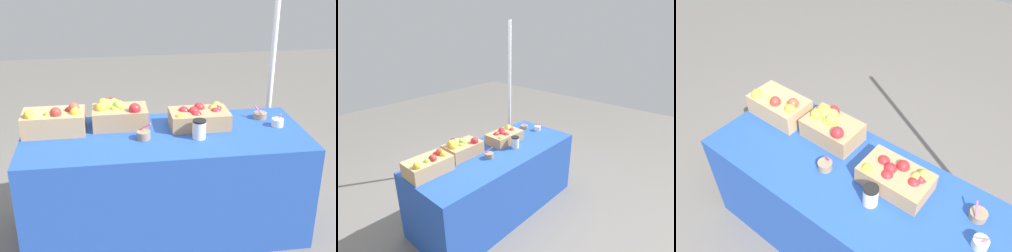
{
  "view_description": "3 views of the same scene",
  "coord_description": "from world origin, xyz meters",
  "views": [
    {
      "loc": [
        -0.37,
        -2.74,
        1.98
      ],
      "look_at": [
        0.02,
        -0.01,
        0.8
      ],
      "focal_mm": 48.61,
      "sensor_mm": 36.0,
      "label": 1
    },
    {
      "loc": [
        -1.86,
        -1.85,
        2.05
      ],
      "look_at": [
        0.2,
        0.03,
        0.97
      ],
      "focal_mm": 29.28,
      "sensor_mm": 36.0,
      "label": 2
    },
    {
      "loc": [
        0.84,
        -1.12,
        2.38
      ],
      "look_at": [
        -0.11,
        0.08,
        1.02
      ],
      "focal_mm": 38.18,
      "sensor_mm": 36.0,
      "label": 3
    }
  ],
  "objects": [
    {
      "name": "apple_crate_left",
      "position": [
        -0.72,
        0.13,
        0.83
      ],
      "size": [
        0.41,
        0.25,
        0.2
      ],
      "color": "tan",
      "rests_on": "table"
    },
    {
      "name": "ground_plane",
      "position": [
        0.0,
        0.0,
        0.0
      ],
      "size": [
        10.0,
        10.0,
        0.0
      ],
      "primitive_type": "plane",
      "color": "slate"
    },
    {
      "name": "apple_crate_middle",
      "position": [
        -0.3,
        0.19,
        0.83
      ],
      "size": [
        0.37,
        0.24,
        0.19
      ],
      "color": "tan",
      "rests_on": "table"
    },
    {
      "name": "sample_bowl_far",
      "position": [
        0.79,
        0.03,
        0.77
      ],
      "size": [
        0.08,
        0.08,
        0.1
      ],
      "color": "silver",
      "rests_on": "table"
    },
    {
      "name": "table",
      "position": [
        0.0,
        0.0,
        0.37
      ],
      "size": [
        1.9,
        0.76,
        0.74
      ],
      "primitive_type": "cube",
      "color": "#234CAD",
      "rests_on": "ground_plane"
    },
    {
      "name": "sample_bowl_mid",
      "position": [
        -0.15,
        -0.05,
        0.77
      ],
      "size": [
        0.1,
        0.09,
        0.11
      ],
      "color": "gray",
      "rests_on": "table"
    },
    {
      "name": "apple_crate_right",
      "position": [
        0.26,
        0.1,
        0.81
      ],
      "size": [
        0.4,
        0.25,
        0.15
      ],
      "color": "tan",
      "rests_on": "table"
    },
    {
      "name": "sample_bowl_near",
      "position": [
        0.72,
        0.19,
        0.76
      ],
      "size": [
        0.1,
        0.1,
        0.09
      ],
      "color": "gray",
      "rests_on": "table"
    },
    {
      "name": "tent_pole",
      "position": [
        0.96,
        0.66,
        1.03
      ],
      "size": [
        0.04,
        0.04,
        2.05
      ],
      "primitive_type": "cylinder",
      "color": "white",
      "rests_on": "ground_plane"
    },
    {
      "name": "coffee_cup",
      "position": [
        0.21,
        -0.09,
        0.8
      ],
      "size": [
        0.09,
        0.09,
        0.13
      ],
      "color": "silver",
      "rests_on": "table"
    }
  ]
}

